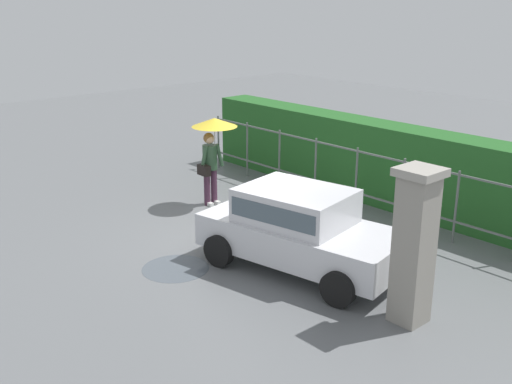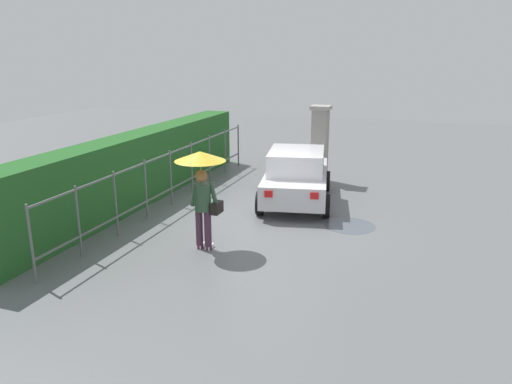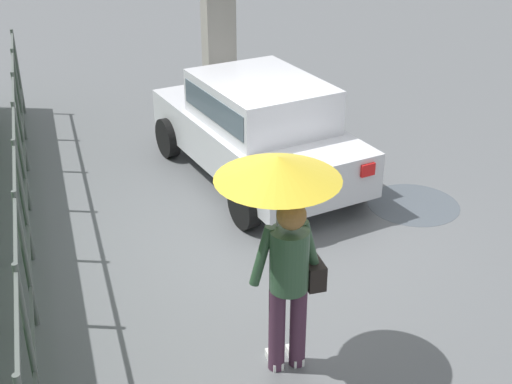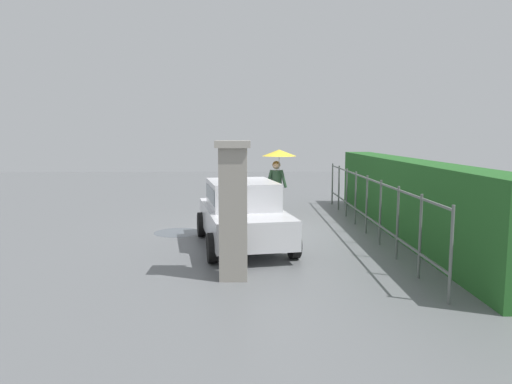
# 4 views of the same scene
# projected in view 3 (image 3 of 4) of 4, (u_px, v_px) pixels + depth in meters

# --- Properties ---
(ground_plane) EXTENTS (40.00, 40.00, 0.00)m
(ground_plane) POSITION_uv_depth(u_px,v_px,m) (271.00, 235.00, 8.47)
(ground_plane) COLOR slate
(car) EXTENTS (3.95, 2.41, 1.48)m
(car) POSITION_uv_depth(u_px,v_px,m) (258.00, 125.00, 9.59)
(car) COLOR silver
(car) RESTS_ON ground
(pedestrian) EXTENTS (1.05, 1.05, 2.08)m
(pedestrian) POSITION_uv_depth(u_px,v_px,m) (283.00, 214.00, 5.70)
(pedestrian) COLOR #47283D
(pedestrian) RESTS_ON ground
(gate_pillar) EXTENTS (0.60, 0.60, 2.42)m
(gate_pillar) POSITION_uv_depth(u_px,v_px,m) (219.00, 48.00, 11.51)
(gate_pillar) COLOR gray
(gate_pillar) RESTS_ON ground
(fence_section) EXTENTS (10.18, 0.05, 1.50)m
(fence_section) POSITION_uv_depth(u_px,v_px,m) (23.00, 196.00, 7.61)
(fence_section) COLOR #59605B
(fence_section) RESTS_ON ground
(puddle_near) EXTENTS (1.22, 1.22, 0.00)m
(puddle_near) POSITION_uv_depth(u_px,v_px,m) (413.00, 204.00, 9.19)
(puddle_near) COLOR #4C545B
(puddle_near) RESTS_ON ground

